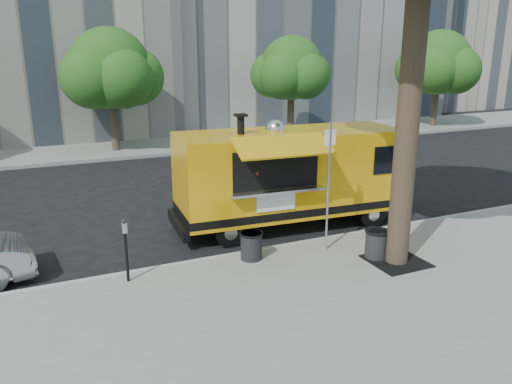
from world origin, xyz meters
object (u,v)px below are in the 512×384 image
(sign_post, at_px, (328,179))
(parking_meter, at_px, (126,243))
(far_tree_b, at_px, (110,69))
(trash_bin_left, at_px, (376,243))
(food_truck, at_px, (289,175))
(trash_bin_right, at_px, (251,245))
(far_tree_d, at_px, (439,63))
(far_tree_c, at_px, (292,68))

(sign_post, distance_m, parking_meter, 4.64)
(far_tree_b, bearing_deg, trash_bin_left, -77.64)
(far_tree_b, bearing_deg, parking_meter, -98.10)
(sign_post, relative_size, trash_bin_left, 4.61)
(far_tree_b, relative_size, sign_post, 1.83)
(parking_meter, distance_m, food_truck, 5.08)
(trash_bin_left, relative_size, trash_bin_right, 1.05)
(far_tree_d, height_order, trash_bin_left, far_tree_d)
(far_tree_c, height_order, trash_bin_left, far_tree_c)
(far_tree_b, bearing_deg, far_tree_d, -0.30)
(parking_meter, bearing_deg, trash_bin_right, -0.07)
(parking_meter, bearing_deg, far_tree_d, 33.60)
(far_tree_d, height_order, food_truck, far_tree_d)
(far_tree_b, height_order, trash_bin_right, far_tree_b)
(far_tree_c, height_order, food_truck, far_tree_c)
(far_tree_b, distance_m, far_tree_d, 19.00)
(far_tree_d, bearing_deg, parking_meter, -146.40)
(sign_post, xyz_separation_m, food_truck, (0.13, 2.12, -0.39))
(parking_meter, height_order, trash_bin_right, parking_meter)
(far_tree_c, relative_size, parking_meter, 3.90)
(trash_bin_left, height_order, trash_bin_right, trash_bin_left)
(food_truck, xyz_separation_m, trash_bin_left, (0.63, -3.01, -0.96))
(far_tree_c, xyz_separation_m, parking_meter, (-11.00, -13.75, -2.74))
(far_tree_d, bearing_deg, trash_bin_left, -136.21)
(parking_meter, height_order, trash_bin_left, parking_meter)
(sign_post, distance_m, trash_bin_right, 2.29)
(parking_meter, bearing_deg, far_tree_c, 51.34)
(far_tree_d, bearing_deg, trash_bin_right, -142.64)
(far_tree_b, distance_m, trash_bin_left, 15.85)
(sign_post, height_order, trash_bin_right, sign_post)
(far_tree_b, xyz_separation_m, trash_bin_right, (0.73, -14.05, -3.35))
(far_tree_d, height_order, parking_meter, far_tree_d)
(far_tree_b, relative_size, trash_bin_left, 8.44)
(far_tree_b, bearing_deg, far_tree_c, -1.91)
(far_tree_d, bearing_deg, far_tree_b, 179.70)
(far_tree_c, bearing_deg, sign_post, -114.81)
(food_truck, bearing_deg, far_tree_b, 106.40)
(trash_bin_left, bearing_deg, far_tree_c, 69.03)
(food_truck, bearing_deg, sign_post, -89.62)
(far_tree_b, height_order, parking_meter, far_tree_b)
(far_tree_d, height_order, sign_post, far_tree_d)
(far_tree_b, height_order, sign_post, far_tree_b)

